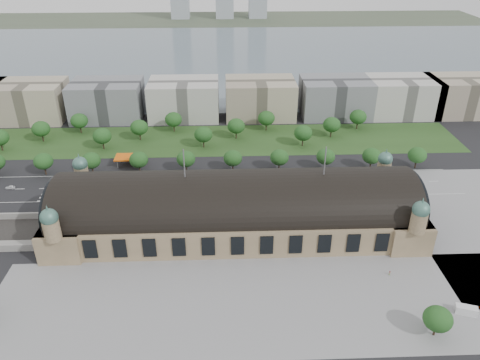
{
  "coord_description": "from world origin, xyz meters",
  "views": [
    {
      "loc": [
        -4.46,
        -162.45,
        112.73
      ],
      "look_at": [
        2.36,
        17.6,
        14.0
      ],
      "focal_mm": 35.0,
      "sensor_mm": 36.0,
      "label": 1
    }
  ],
  "objects_px": {
    "petrol_station": "(132,157)",
    "parked_car_0": "(85,203)",
    "parked_car_1": "(84,201)",
    "traffic_car_4": "(230,193)",
    "bus_mid": "(224,188)",
    "pedestrian_3": "(480,307)",
    "bus_west": "(244,191)",
    "bus_east": "(267,193)",
    "traffic_car_5": "(303,180)",
    "traffic_car_3": "(165,182)",
    "pedestrian_4": "(432,310)",
    "traffic_car_6": "(357,192)",
    "parked_car_5": "(161,199)",
    "parked_car_2": "(138,199)",
    "parked_car_6": "(195,203)",
    "traffic_car_0": "(10,187)",
    "traffic_car_2": "(145,189)",
    "pedestrian_0": "(390,273)",
    "parked_car_3": "(97,203)",
    "van_south": "(465,310)",
    "traffic_car_1": "(74,179)",
    "parked_car_4": "(133,204)"
  },
  "relations": [
    {
      "from": "traffic_car_3",
      "to": "pedestrian_4",
      "type": "height_order",
      "value": "pedestrian_4"
    },
    {
      "from": "bus_east",
      "to": "pedestrian_4",
      "type": "relative_size",
      "value": 6.63
    },
    {
      "from": "traffic_car_4",
      "to": "pedestrian_0",
      "type": "relative_size",
      "value": 2.23
    },
    {
      "from": "bus_west",
      "to": "pedestrian_0",
      "type": "bearing_deg",
      "value": -142.96
    },
    {
      "from": "parked_car_0",
      "to": "parked_car_4",
      "type": "distance_m",
      "value": 22.45
    },
    {
      "from": "parked_car_5",
      "to": "bus_west",
      "type": "xyz_separation_m",
      "value": [
        39.02,
        4.25,
        0.96
      ]
    },
    {
      "from": "traffic_car_3",
      "to": "parked_car_6",
      "type": "distance_m",
      "value": 25.92
    },
    {
      "from": "traffic_car_5",
      "to": "traffic_car_6",
      "type": "relative_size",
      "value": 1.06
    },
    {
      "from": "bus_mid",
      "to": "traffic_car_2",
      "type": "bearing_deg",
      "value": 82.87
    },
    {
      "from": "petrol_station",
      "to": "traffic_car_5",
      "type": "relative_size",
      "value": 2.82
    },
    {
      "from": "parked_car_0",
      "to": "parked_car_1",
      "type": "height_order",
      "value": "parked_car_0"
    },
    {
      "from": "parked_car_1",
      "to": "traffic_car_4",
      "type": "bearing_deg",
      "value": 56.15
    },
    {
      "from": "parked_car_0",
      "to": "pedestrian_0",
      "type": "relative_size",
      "value": 2.23
    },
    {
      "from": "traffic_car_3",
      "to": "parked_car_0",
      "type": "distance_m",
      "value": 39.35
    },
    {
      "from": "pedestrian_4",
      "to": "parked_car_2",
      "type": "bearing_deg",
      "value": -84.34
    },
    {
      "from": "parked_car_3",
      "to": "van_south",
      "type": "bearing_deg",
      "value": 29.94
    },
    {
      "from": "bus_west",
      "to": "bus_east",
      "type": "height_order",
      "value": "bus_east"
    },
    {
      "from": "parked_car_1",
      "to": "parked_car_6",
      "type": "bearing_deg",
      "value": 48.47
    },
    {
      "from": "bus_west",
      "to": "pedestrian_3",
      "type": "distance_m",
      "value": 108.8
    },
    {
      "from": "petrol_station",
      "to": "traffic_car_0",
      "type": "distance_m",
      "value": 60.78
    },
    {
      "from": "parked_car_1",
      "to": "pedestrian_0",
      "type": "xyz_separation_m",
      "value": [
        124.66,
        -55.97,
        0.24
      ]
    },
    {
      "from": "bus_west",
      "to": "bus_east",
      "type": "relative_size",
      "value": 0.99
    },
    {
      "from": "bus_mid",
      "to": "bus_east",
      "type": "distance_m",
      "value": 20.94
    },
    {
      "from": "traffic_car_0",
      "to": "parked_car_1",
      "type": "height_order",
      "value": "traffic_car_0"
    },
    {
      "from": "traffic_car_3",
      "to": "pedestrian_0",
      "type": "bearing_deg",
      "value": -125.23
    },
    {
      "from": "traffic_car_5",
      "to": "bus_west",
      "type": "bearing_deg",
      "value": 116.76
    },
    {
      "from": "petrol_station",
      "to": "parked_car_0",
      "type": "height_order",
      "value": "petrol_station"
    },
    {
      "from": "bus_mid",
      "to": "pedestrian_3",
      "type": "bearing_deg",
      "value": -137.32
    },
    {
      "from": "traffic_car_2",
      "to": "pedestrian_3",
      "type": "xyz_separation_m",
      "value": [
        122.44,
        -84.08,
        0.12
      ]
    },
    {
      "from": "bus_west",
      "to": "pedestrian_0",
      "type": "relative_size",
      "value": 7.28
    },
    {
      "from": "petrol_station",
      "to": "bus_west",
      "type": "relative_size",
      "value": 1.09
    },
    {
      "from": "traffic_car_0",
      "to": "parked_car_2",
      "type": "xyz_separation_m",
      "value": [
        63.77,
        -13.62,
        -0.09
      ]
    },
    {
      "from": "parked_car_1",
      "to": "parked_car_4",
      "type": "relative_size",
      "value": 1.13
    },
    {
      "from": "parked_car_5",
      "to": "pedestrian_0",
      "type": "distance_m",
      "value": 105.74
    },
    {
      "from": "bus_east",
      "to": "pedestrian_3",
      "type": "xyz_separation_m",
      "value": [
        64.26,
        -76.59,
        -0.96
      ]
    },
    {
      "from": "traffic_car_1",
      "to": "traffic_car_2",
      "type": "xyz_separation_m",
      "value": [
        37.09,
        -11.82,
        -0.03
      ]
    },
    {
      "from": "traffic_car_3",
      "to": "van_south",
      "type": "xyz_separation_m",
      "value": [
        107.75,
        -92.7,
        0.65
      ]
    },
    {
      "from": "parked_car_0",
      "to": "bus_mid",
      "type": "relative_size",
      "value": 0.34
    },
    {
      "from": "parked_car_0",
      "to": "pedestrian_3",
      "type": "relative_size",
      "value": 2.33
    },
    {
      "from": "bus_west",
      "to": "bus_east",
      "type": "bearing_deg",
      "value": -104.59
    },
    {
      "from": "pedestrian_4",
      "to": "traffic_car_6",
      "type": "bearing_deg",
      "value": -136.05
    },
    {
      "from": "parked_car_0",
      "to": "bus_east",
      "type": "distance_m",
      "value": 84.41
    },
    {
      "from": "parked_car_0",
      "to": "traffic_car_2",
      "type": "bearing_deg",
      "value": 88.08
    },
    {
      "from": "parked_car_5",
      "to": "pedestrian_0",
      "type": "height_order",
      "value": "pedestrian_0"
    },
    {
      "from": "parked_car_0",
      "to": "parked_car_3",
      "type": "distance_m",
      "value": 5.62
    },
    {
      "from": "pedestrian_0",
      "to": "parked_car_5",
      "type": "bearing_deg",
      "value": 141.55
    },
    {
      "from": "traffic_car_5",
      "to": "parked_car_5",
      "type": "distance_m",
      "value": 70.41
    },
    {
      "from": "parked_car_0",
      "to": "bus_west",
      "type": "height_order",
      "value": "bus_west"
    },
    {
      "from": "parked_car_5",
      "to": "parked_car_6",
      "type": "height_order",
      "value": "parked_car_5"
    },
    {
      "from": "traffic_car_6",
      "to": "parked_car_2",
      "type": "relative_size",
      "value": 0.98
    }
  ]
}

